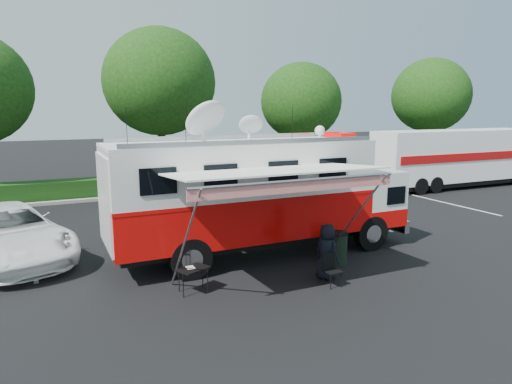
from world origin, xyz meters
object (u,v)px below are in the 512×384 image
Objects in this scene: folding_table at (193,270)px; white_suv at (9,260)px; semi_trailer at (456,157)px; command_truck at (260,193)px; trash_bin at (337,248)px.

white_suv is at bearing 132.42° from folding_table.
semi_trailer reaches higher than white_suv.
white_suv is 0.55× the size of semi_trailer.
command_truck reaches higher than white_suv.
command_truck is at bearing -157.64° from semi_trailer.
white_suv reaches higher than folding_table.
white_suv is at bearing 153.44° from trash_bin.
trash_bin is at bearing -46.23° from command_truck.
white_suv is 9.90m from trash_bin.
folding_table is 4.54m from trash_bin.
semi_trailer is (15.61, 6.42, -0.21)m from command_truck.
trash_bin is (8.85, -4.42, 0.47)m from white_suv.
semi_trailer is (22.78, 3.75, 1.74)m from white_suv.
command_truck is at bearing -37.35° from white_suv.
trash_bin is 16.20m from semi_trailer.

